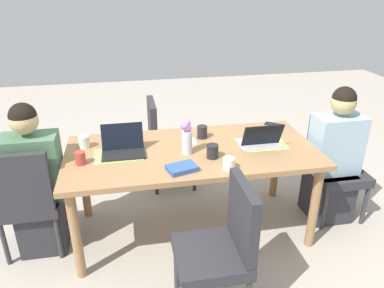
% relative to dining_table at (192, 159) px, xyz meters
% --- Properties ---
extents(ground_plane, '(10.00, 10.00, 0.00)m').
position_rel_dining_table_xyz_m(ground_plane, '(0.00, 0.00, -0.67)').
color(ground_plane, '#B2A899').
extents(dining_table, '(1.93, 0.92, 0.75)m').
position_rel_dining_table_xyz_m(dining_table, '(0.00, 0.00, 0.00)').
color(dining_table, '#9E754C').
rests_on(dining_table, ground_plane).
extents(chair_head_right_left_near, '(0.44, 0.44, 0.90)m').
position_rel_dining_table_xyz_m(chair_head_right_left_near, '(1.24, 0.04, -0.17)').
color(chair_head_right_left_near, '#2D2D33').
rests_on(chair_head_right_left_near, ground_plane).
extents(person_head_right_left_near, '(0.40, 0.36, 1.19)m').
position_rel_dining_table_xyz_m(person_head_right_left_near, '(1.18, -0.04, -0.14)').
color(person_head_right_left_near, '#2D2D33').
rests_on(person_head_right_left_near, ground_plane).
extents(chair_head_left_left_mid, '(0.44, 0.44, 0.90)m').
position_rel_dining_table_xyz_m(chair_head_left_left_mid, '(-1.28, -0.06, -0.17)').
color(chair_head_left_left_mid, '#2D2D33').
rests_on(chair_head_left_left_mid, ground_plane).
extents(person_head_left_left_mid, '(0.40, 0.36, 1.19)m').
position_rel_dining_table_xyz_m(person_head_left_left_mid, '(-1.22, 0.01, -0.14)').
color(person_head_left_left_mid, '#2D2D33').
rests_on(person_head_left_left_mid, ground_plane).
extents(chair_near_left_far, '(0.44, 0.44, 0.90)m').
position_rel_dining_table_xyz_m(chair_near_left_far, '(0.12, -0.80, -0.17)').
color(chair_near_left_far, '#2D2D33').
rests_on(chair_near_left_far, ground_plane).
extents(chair_far_right_near, '(0.44, 0.44, 0.90)m').
position_rel_dining_table_xyz_m(chair_far_right_near, '(-0.04, 0.81, -0.17)').
color(chair_far_right_near, '#2D2D33').
rests_on(chair_far_right_near, ground_plane).
extents(flower_vase, '(0.09, 0.08, 0.27)m').
position_rel_dining_table_xyz_m(flower_vase, '(0.05, 0.05, 0.22)').
color(flower_vase, silver).
rests_on(flower_vase, dining_table).
extents(placemat_head_right_left_near, '(0.37, 0.27, 0.00)m').
position_rel_dining_table_xyz_m(placemat_head_right_left_near, '(0.56, -0.02, 0.08)').
color(placemat_head_right_left_near, '#9EBC66').
rests_on(placemat_head_right_left_near, dining_table).
extents(placemat_head_left_left_mid, '(0.37, 0.27, 0.00)m').
position_rel_dining_table_xyz_m(placemat_head_left_left_mid, '(-0.58, 0.01, 0.08)').
color(placemat_head_left_left_mid, '#9EBC66').
rests_on(placemat_head_left_left_mid, dining_table).
extents(laptop_head_right_left_near, '(0.32, 0.22, 0.21)m').
position_rel_dining_table_xyz_m(laptop_head_right_left_near, '(0.52, -0.04, 0.13)').
color(laptop_head_right_left_near, black).
rests_on(laptop_head_right_left_near, dining_table).
extents(laptop_head_left_left_mid, '(0.32, 0.22, 0.20)m').
position_rel_dining_table_xyz_m(laptop_head_left_left_mid, '(-0.54, 0.03, 0.12)').
color(laptop_head_left_left_mid, silver).
rests_on(laptop_head_left_left_mid, dining_table).
extents(coffee_mug_near_left, '(0.08, 0.08, 0.10)m').
position_rel_dining_table_xyz_m(coffee_mug_near_left, '(0.82, -0.20, 0.13)').
color(coffee_mug_near_left, white).
rests_on(coffee_mug_near_left, dining_table).
extents(coffee_mug_near_right, '(0.07, 0.07, 0.10)m').
position_rel_dining_table_xyz_m(coffee_mug_near_right, '(0.83, 0.08, 0.13)').
color(coffee_mug_near_right, '#AD3D38').
rests_on(coffee_mug_near_right, dining_table).
extents(coffee_mug_centre_left, '(0.08, 0.08, 0.08)m').
position_rel_dining_table_xyz_m(coffee_mug_centre_left, '(-0.19, 0.35, 0.12)').
color(coffee_mug_centre_left, white).
rests_on(coffee_mug_centre_left, dining_table).
extents(coffee_mug_centre_right, '(0.09, 0.09, 0.10)m').
position_rel_dining_table_xyz_m(coffee_mug_centre_right, '(-0.12, 0.16, 0.13)').
color(coffee_mug_centre_right, '#232328').
rests_on(coffee_mug_centre_right, dining_table).
extents(coffee_mug_far_left, '(0.08, 0.08, 0.10)m').
position_rel_dining_table_xyz_m(coffee_mug_far_left, '(-0.13, -0.22, 0.13)').
color(coffee_mug_far_left, '#232328').
rests_on(coffee_mug_far_left, dining_table).
extents(book_red_cover, '(0.23, 0.19, 0.03)m').
position_rel_dining_table_xyz_m(book_red_cover, '(0.13, 0.31, 0.10)').
color(book_red_cover, '#335693').
rests_on(book_red_cover, dining_table).
extents(phone_black, '(0.16, 0.15, 0.01)m').
position_rel_dining_table_xyz_m(phone_black, '(-0.82, -0.38, 0.09)').
color(phone_black, black).
rests_on(phone_black, dining_table).
extents(phone_silver, '(0.08, 0.15, 0.01)m').
position_rel_dining_table_xyz_m(phone_silver, '(-0.03, -0.15, 0.09)').
color(phone_silver, silver).
rests_on(phone_silver, dining_table).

